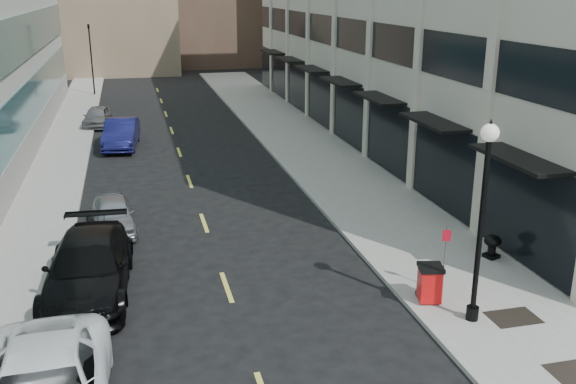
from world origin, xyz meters
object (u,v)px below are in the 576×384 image
car_black_pickup (88,267)px  sign_post (445,249)px  lamppost (483,206)px  car_silver_sedan (113,215)px  car_grey_sedan (97,117)px  urn_planter (492,244)px  trash_bin (430,282)px  car_blue_sedan (121,133)px  traffic_signal (89,29)px

car_black_pickup → sign_post: sign_post is taller
lamppost → sign_post: size_ratio=2.66×
car_silver_sedan → lamppost: 14.37m
car_grey_sedan → sign_post: (11.20, -28.78, 0.88)m
car_black_pickup → urn_planter: car_black_pickup is taller
car_black_pickup → sign_post: bearing=-11.0°
car_black_pickup → car_silver_sedan: 5.47m
car_silver_sedan → trash_bin: bearing=-47.8°
car_blue_sedan → car_grey_sedan: (-1.60, 6.59, -0.16)m
car_blue_sedan → lamppost: (9.60, -24.00, 2.69)m
car_black_pickup → car_silver_sedan: bearing=86.7°
sign_post → lamppost: bearing=-72.4°
traffic_signal → sign_post: size_ratio=3.22×
traffic_signal → car_blue_sedan: size_ratio=1.36×
car_grey_sedan → traffic_signal: bearing=100.8°
trash_bin → lamppost: bearing=-48.8°
lamppost → urn_planter: (2.85, 3.77, -2.88)m
urn_planter → trash_bin: bearing=-145.3°
car_blue_sedan → car_silver_sedan: bearing=-85.2°
car_blue_sedan → trash_bin: car_blue_sedan is taller
car_grey_sedan → lamppost: 32.70m
car_black_pickup → sign_post: (10.58, -2.76, 0.68)m
car_blue_sedan → sign_post: (9.60, -22.19, 0.72)m
car_black_pickup → urn_planter: size_ratio=7.38×
car_silver_sedan → car_grey_sedan: 20.63m
lamppost → traffic_signal: bearing=105.1°
car_silver_sedan → car_blue_sedan: bearing=84.3°
traffic_signal → trash_bin: 44.41m
traffic_signal → lamppost: 45.63m
car_grey_sedan → car_blue_sedan: bearing=-68.6°
car_silver_sedan → lamppost: lamppost is taller
car_blue_sedan → sign_post: bearing=-60.5°
car_silver_sedan → sign_post: size_ratio=1.81×
traffic_signal → car_silver_sedan: 34.43m
sign_post → urn_planter: size_ratio=2.61×
sign_post → urn_planter: 3.58m
car_black_pickup → car_blue_sedan: bearing=90.8°
car_blue_sedan → urn_planter: bearing=-52.3°
sign_post → urn_planter: sign_post is taller
sign_post → car_blue_sedan: bearing=131.0°
trash_bin → car_grey_sedan: bearing=122.7°
car_black_pickup → trash_bin: car_black_pickup is taller
sign_post → car_black_pickup: bearing=-177.0°
traffic_signal → car_grey_sedan: bearing=-87.0°
car_black_pickup → urn_planter: bearing=0.3°
car_blue_sedan → urn_planter: car_blue_sedan is taller
traffic_signal → sign_post: 44.03m
traffic_signal → car_black_pickup: (1.32, -39.43, -4.83)m
car_blue_sedan → urn_planter: size_ratio=6.16×
traffic_signal → car_grey_sedan: 14.34m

